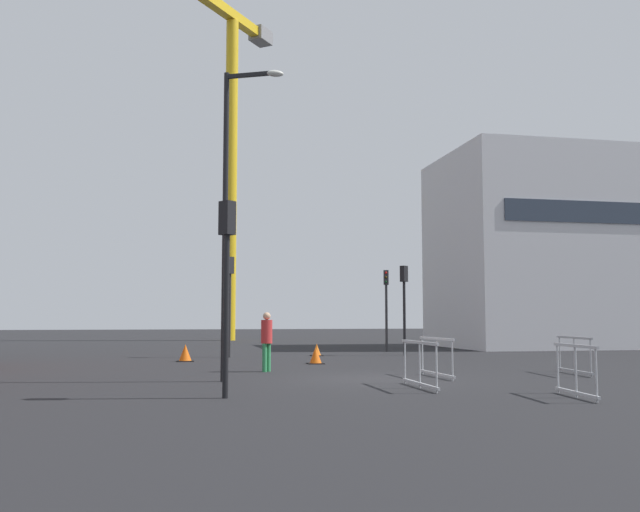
# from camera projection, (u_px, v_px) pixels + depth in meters

# --- Properties ---
(ground) EXTENTS (160.00, 160.00, 0.00)m
(ground) POSITION_uv_depth(u_px,v_px,m) (379.00, 379.00, 18.41)
(ground) COLOR black
(office_block) EXTENTS (13.95, 8.81, 10.68)m
(office_block) POSITION_uv_depth(u_px,v_px,m) (565.00, 252.00, 39.26)
(office_block) COLOR silver
(office_block) RESTS_ON ground
(construction_crane) EXTENTS (8.97, 11.34, 24.54)m
(construction_crane) POSITION_uv_depth(u_px,v_px,m) (230.00, 126.00, 50.70)
(construction_crane) COLOR gold
(construction_crane) RESTS_ON ground
(streetlamp_tall) EXTENTS (1.51, 0.74, 8.08)m
(streetlamp_tall) POSITION_uv_depth(u_px,v_px,m) (231.00, 200.00, 18.00)
(streetlamp_tall) COLOR black
(streetlamp_tall) RESTS_ON ground
(traffic_light_corner) EXTENTS (0.38, 0.36, 3.88)m
(traffic_light_corner) POSITION_uv_depth(u_px,v_px,m) (404.00, 295.00, 30.20)
(traffic_light_corner) COLOR black
(traffic_light_corner) RESTS_ON ground
(traffic_light_far) EXTENTS (0.32, 0.39, 3.90)m
(traffic_light_far) POSITION_uv_depth(u_px,v_px,m) (386.00, 297.00, 33.32)
(traffic_light_far) COLOR #2D2D30
(traffic_light_far) RESTS_ON ground
(traffic_light_island) EXTENTS (0.36, 0.38, 4.03)m
(traffic_light_island) POSITION_uv_depth(u_px,v_px,m) (226.00, 265.00, 14.24)
(traffic_light_island) COLOR black
(traffic_light_island) RESTS_ON ground
(traffic_light_near) EXTENTS (0.34, 0.39, 4.13)m
(traffic_light_near) POSITION_uv_depth(u_px,v_px,m) (230.00, 290.00, 28.60)
(traffic_light_near) COLOR #232326
(traffic_light_near) RESTS_ON ground
(pedestrian_walking) EXTENTS (0.34, 0.34, 1.79)m
(pedestrian_walking) POSITION_uv_depth(u_px,v_px,m) (267.00, 337.00, 20.94)
(pedestrian_walking) COLOR #2D844C
(pedestrian_walking) RESTS_ON ground
(safety_barrier_front) EXTENTS (0.12, 2.35, 1.08)m
(safety_barrier_front) POSITION_uv_depth(u_px,v_px,m) (437.00, 357.00, 18.91)
(safety_barrier_front) COLOR #B2B5BA
(safety_barrier_front) RESTS_ON ground
(safety_barrier_rear) EXTENTS (0.27, 1.91, 1.08)m
(safety_barrier_rear) POSITION_uv_depth(u_px,v_px,m) (576.00, 370.00, 14.11)
(safety_barrier_rear) COLOR #B2B5BA
(safety_barrier_rear) RESTS_ON ground
(safety_barrier_right_run) EXTENTS (0.31, 2.18, 1.08)m
(safety_barrier_right_run) POSITION_uv_depth(u_px,v_px,m) (574.00, 355.00, 19.87)
(safety_barrier_right_run) COLOR #9EA0A5
(safety_barrier_right_run) RESTS_ON ground
(safety_barrier_mid_span) EXTENTS (0.08, 2.43, 1.08)m
(safety_barrier_mid_span) POSITION_uv_depth(u_px,v_px,m) (420.00, 364.00, 16.03)
(safety_barrier_mid_span) COLOR #B2B5BA
(safety_barrier_mid_span) RESTS_ON ground
(traffic_cone_on_verge) EXTENTS (0.58, 0.58, 0.58)m
(traffic_cone_on_verge) POSITION_uv_depth(u_px,v_px,m) (316.00, 356.00, 24.42)
(traffic_cone_on_verge) COLOR black
(traffic_cone_on_verge) RESTS_ON ground
(traffic_cone_orange) EXTENTS (0.63, 0.63, 0.64)m
(traffic_cone_orange) POSITION_uv_depth(u_px,v_px,m) (185.00, 353.00, 25.78)
(traffic_cone_orange) COLOR black
(traffic_cone_orange) RESTS_ON ground
(traffic_cone_striped) EXTENTS (0.51, 0.51, 0.51)m
(traffic_cone_striped) POSITION_uv_depth(u_px,v_px,m) (317.00, 350.00, 29.52)
(traffic_cone_striped) COLOR black
(traffic_cone_striped) RESTS_ON ground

